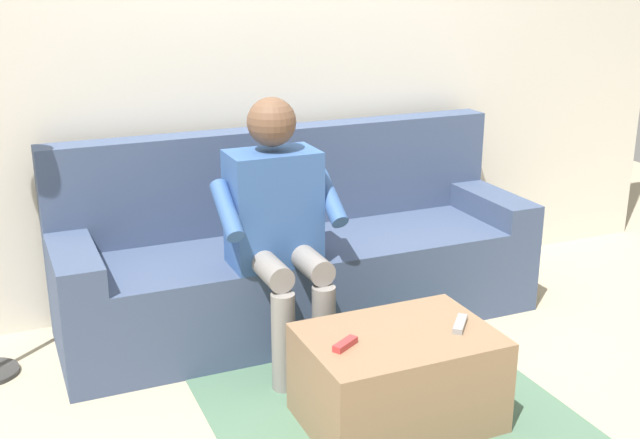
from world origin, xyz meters
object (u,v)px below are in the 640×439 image
object	(u,v)px
remote_gray	(460,324)
couch	(297,259)
remote_red	(345,344)
coffee_table	(397,378)
person_solo_seated	(278,218)

from	to	relation	value
remote_gray	couch	bearing A→B (deg)	-126.00
remote_red	remote_gray	bearing A→B (deg)	-33.43
coffee_table	remote_gray	bearing A→B (deg)	170.81
coffee_table	person_solo_seated	xyz separation A→B (m)	(0.22, -0.68, 0.47)
couch	person_solo_seated	distance (m)	0.54
couch	remote_red	distance (m)	1.07
couch	coffee_table	world-z (taller)	couch
coffee_table	remote_gray	size ratio (longest dim) A/B	4.83
couch	remote_red	xyz separation A→B (m)	(0.23, 1.05, 0.07)
remote_red	remote_gray	distance (m)	0.48
person_solo_seated	remote_red	size ratio (longest dim) A/B	10.03
remote_gray	remote_red	bearing A→B (deg)	-51.18
remote_red	remote_gray	xyz separation A→B (m)	(-0.48, 0.02, -0.00)
person_solo_seated	couch	bearing A→B (deg)	-123.02
coffee_table	person_solo_seated	size ratio (longest dim) A/B	0.62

